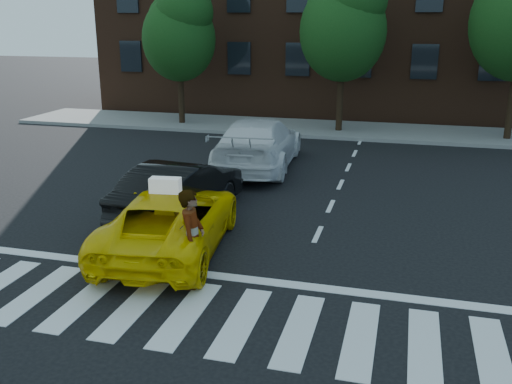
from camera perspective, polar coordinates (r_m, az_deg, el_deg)
ground at (r=10.23m, az=-6.97°, el=-12.04°), size 120.00×120.00×0.00m
crosswalk at (r=10.23m, az=-6.97°, el=-12.01°), size 13.00×2.40×0.01m
stop_line at (r=11.56m, az=-4.00°, el=-8.34°), size 12.00×0.30×0.01m
sidewalk_far at (r=26.44m, az=7.31°, el=6.26°), size 30.00×4.00×0.15m
tree_left at (r=27.33m, az=-7.68°, el=15.80°), size 3.39×3.38×6.50m
tree_mid at (r=25.42m, az=8.80°, el=16.61°), size 3.69×3.69×7.10m
taxi at (r=12.68m, az=-8.52°, el=-2.78°), size 2.90×5.24×1.39m
black_sedan at (r=14.63m, az=-7.61°, el=0.19°), size 2.08×4.71×1.50m
white_suv at (r=19.49m, az=0.23°, el=4.89°), size 2.79×6.05×1.71m
woman at (r=10.84m, az=-6.41°, el=-4.66°), size 0.54×0.75×1.93m
dog at (r=11.58m, az=-11.55°, el=-7.67°), size 0.54×0.28×0.31m
taxi_sign at (r=12.25m, az=-9.06°, el=0.68°), size 0.68×0.36×0.32m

